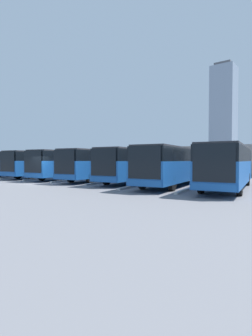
{
  "coord_description": "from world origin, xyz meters",
  "views": [
    {
      "loc": [
        -20.86,
        14.63,
        2.16
      ],
      "look_at": [
        -5.58,
        -5.93,
        1.39
      ],
      "focal_mm": 28.0,
      "sensor_mm": 36.0,
      "label": 1
    }
  ],
  "objects_px": {
    "bus_0": "(228,165)",
    "bus_3": "(102,164)",
    "bus_5": "(48,163)",
    "bus_4": "(73,163)",
    "bus_6": "(28,163)",
    "bus_7": "(7,163)",
    "bus_2": "(137,164)",
    "bus_1": "(173,165)"
  },
  "relations": [
    {
      "from": "bus_0",
      "to": "bus_3",
      "type": "distance_m",
      "value": 13.15
    },
    {
      "from": "bus_5",
      "to": "bus_4",
      "type": "bearing_deg",
      "value": 173.58
    },
    {
      "from": "bus_3",
      "to": "bus_4",
      "type": "xyz_separation_m",
      "value": [
        4.38,
        0.16,
        0.0
      ]
    },
    {
      "from": "bus_3",
      "to": "bus_6",
      "type": "bearing_deg",
      "value": -6.63
    },
    {
      "from": "bus_7",
      "to": "bus_2",
      "type": "bearing_deg",
      "value": 174.28
    },
    {
      "from": "bus_4",
      "to": "bus_7",
      "type": "bearing_deg",
      "value": -5.46
    },
    {
      "from": "bus_1",
      "to": "bus_5",
      "type": "distance_m",
      "value": 17.52
    },
    {
      "from": "bus_2",
      "to": "bus_6",
      "type": "relative_size",
      "value": 1.0
    },
    {
      "from": "bus_5",
      "to": "bus_7",
      "type": "height_order",
      "value": "same"
    },
    {
      "from": "bus_4",
      "to": "bus_5",
      "type": "relative_size",
      "value": 1.0
    },
    {
      "from": "bus_3",
      "to": "bus_6",
      "type": "distance_m",
      "value": 13.14
    },
    {
      "from": "bus_1",
      "to": "bus_3",
      "type": "distance_m",
      "value": 8.8
    },
    {
      "from": "bus_2",
      "to": "bus_6",
      "type": "distance_m",
      "value": 17.52
    },
    {
      "from": "bus_2",
      "to": "bus_4",
      "type": "xyz_separation_m",
      "value": [
        8.75,
        0.33,
        0.0
      ]
    },
    {
      "from": "bus_0",
      "to": "bus_3",
      "type": "height_order",
      "value": "same"
    },
    {
      "from": "bus_1",
      "to": "bus_6",
      "type": "bearing_deg",
      "value": -9.48
    },
    {
      "from": "bus_0",
      "to": "bus_4",
      "type": "xyz_separation_m",
      "value": [
        17.51,
        -0.49,
        0.0
      ]
    },
    {
      "from": "bus_1",
      "to": "bus_7",
      "type": "relative_size",
      "value": 1.0
    },
    {
      "from": "bus_3",
      "to": "bus_7",
      "type": "distance_m",
      "value": 17.53
    },
    {
      "from": "bus_1",
      "to": "bus_7",
      "type": "xyz_separation_m",
      "value": [
        26.26,
        -0.04,
        0.0
      ]
    },
    {
      "from": "bus_0",
      "to": "bus_5",
      "type": "xyz_separation_m",
      "value": [
        21.89,
        -0.35,
        0.0
      ]
    },
    {
      "from": "bus_2",
      "to": "bus_4",
      "type": "height_order",
      "value": "same"
    },
    {
      "from": "bus_4",
      "to": "bus_5",
      "type": "distance_m",
      "value": 4.38
    },
    {
      "from": "bus_4",
      "to": "bus_7",
      "type": "height_order",
      "value": "same"
    },
    {
      "from": "bus_0",
      "to": "bus_7",
      "type": "distance_m",
      "value": 30.64
    },
    {
      "from": "bus_0",
      "to": "bus_1",
      "type": "distance_m",
      "value": 4.38
    },
    {
      "from": "bus_2",
      "to": "bus_3",
      "type": "bearing_deg",
      "value": -6.12
    },
    {
      "from": "bus_4",
      "to": "bus_7",
      "type": "relative_size",
      "value": 1.0
    },
    {
      "from": "bus_0",
      "to": "bus_7",
      "type": "xyz_separation_m",
      "value": [
        30.64,
        0.15,
        0.0
      ]
    },
    {
      "from": "bus_5",
      "to": "bus_3",
      "type": "bearing_deg",
      "value": 173.74
    },
    {
      "from": "bus_3",
      "to": "bus_6",
      "type": "height_order",
      "value": "same"
    },
    {
      "from": "bus_1",
      "to": "bus_3",
      "type": "height_order",
      "value": "same"
    },
    {
      "from": "bus_0",
      "to": "bus_1",
      "type": "bearing_deg",
      "value": -5.8
    },
    {
      "from": "bus_3",
      "to": "bus_7",
      "type": "height_order",
      "value": "same"
    },
    {
      "from": "bus_3",
      "to": "bus_2",
      "type": "bearing_deg",
      "value": 173.88
    },
    {
      "from": "bus_1",
      "to": "bus_2",
      "type": "xyz_separation_m",
      "value": [
        4.38,
        -1.01,
        0.0
      ]
    },
    {
      "from": "bus_2",
      "to": "bus_4",
      "type": "distance_m",
      "value": 8.76
    },
    {
      "from": "bus_0",
      "to": "bus_2",
      "type": "height_order",
      "value": "same"
    },
    {
      "from": "bus_7",
      "to": "bus_1",
      "type": "bearing_deg",
      "value": 171.66
    },
    {
      "from": "bus_0",
      "to": "bus_6",
      "type": "relative_size",
      "value": 1.0
    },
    {
      "from": "bus_1",
      "to": "bus_3",
      "type": "bearing_deg",
      "value": -13.75
    },
    {
      "from": "bus_6",
      "to": "bus_5",
      "type": "bearing_deg",
      "value": 172.63
    }
  ]
}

